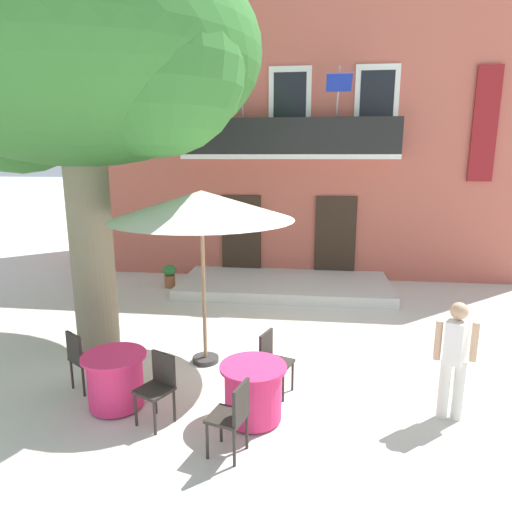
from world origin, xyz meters
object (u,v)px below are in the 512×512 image
at_px(cafe_table_middle, 253,392).
at_px(ground_planter_left, 170,275).
at_px(cafe_chair_near_tree_0, 82,356).
at_px(cafe_umbrella, 202,206).
at_px(cafe_chair_middle_1, 272,358).
at_px(cafe_chair_near_tree_1, 158,384).
at_px(cafe_table_near_tree, 116,380).
at_px(plane_tree, 73,63).
at_px(pedestrian_near_entrance, 455,355).
at_px(cafe_chair_middle_0, 233,414).

distance_m(cafe_table_middle, ground_planter_left, 6.42).
xyz_separation_m(cafe_chair_near_tree_0, cafe_table_middle, (2.56, -0.45, -0.14)).
distance_m(cafe_chair_near_tree_0, cafe_umbrella, 2.83).
relative_size(cafe_chair_near_tree_0, cafe_chair_middle_1, 1.00).
bearing_deg(cafe_chair_near_tree_0, cafe_chair_near_tree_1, -24.80).
bearing_deg(cafe_table_near_tree, ground_planter_left, 100.41).
height_order(plane_tree, cafe_table_middle, plane_tree).
distance_m(plane_tree, cafe_chair_near_tree_0, 4.54).
xyz_separation_m(cafe_chair_near_tree_0, cafe_umbrella, (1.56, 1.13, 2.08)).
bearing_deg(cafe_table_near_tree, pedestrian_near_entrance, 3.25).
bearing_deg(cafe_umbrella, cafe_chair_middle_1, -35.24).
xyz_separation_m(cafe_chair_middle_1, ground_planter_left, (-3.12, 4.98, -0.19)).
bearing_deg(cafe_table_near_tree, cafe_table_middle, -2.62).
xyz_separation_m(cafe_chair_near_tree_0, pedestrian_near_entrance, (5.11, -0.11, 0.37)).
bearing_deg(cafe_chair_middle_1, cafe_table_near_tree, -162.88).
distance_m(cafe_chair_middle_0, cafe_chair_middle_1, 1.51).
relative_size(cafe_table_near_tree, cafe_chair_near_tree_1, 0.95).
bearing_deg(cafe_chair_middle_1, cafe_table_middle, -104.32).
bearing_deg(cafe_chair_middle_0, cafe_chair_near_tree_1, 152.31).
bearing_deg(cafe_table_near_tree, cafe_umbrella, 58.96).
height_order(cafe_chair_near_tree_1, pedestrian_near_entrance, pedestrian_near_entrance).
distance_m(cafe_chair_middle_1, ground_planter_left, 5.88).
height_order(cafe_chair_near_tree_0, pedestrian_near_entrance, pedestrian_near_entrance).
xyz_separation_m(ground_planter_left, pedestrian_near_entrance, (5.48, -5.37, 0.56)).
relative_size(cafe_umbrella, pedestrian_near_entrance, 1.82).
relative_size(ground_planter_left, pedestrian_near_entrance, 0.37).
distance_m(cafe_table_middle, cafe_umbrella, 2.90).
height_order(cafe_chair_near_tree_1, cafe_chair_middle_1, same).
distance_m(cafe_table_middle, cafe_chair_middle_0, 0.77).
bearing_deg(plane_tree, cafe_chair_middle_1, -19.80).
bearing_deg(cafe_table_near_tree, plane_tree, 123.28).
relative_size(plane_tree, ground_planter_left, 11.18).
bearing_deg(plane_tree, ground_planter_left, 87.48).
distance_m(plane_tree, pedestrian_near_entrance, 7.04).
xyz_separation_m(cafe_table_middle, cafe_umbrella, (-1.01, 1.57, 2.22)).
distance_m(plane_tree, cafe_chair_middle_1, 5.51).
xyz_separation_m(plane_tree, cafe_chair_middle_0, (2.97, -2.66, -4.26)).
distance_m(cafe_chair_middle_1, cafe_umbrella, 2.54).
distance_m(cafe_table_near_tree, pedestrian_near_entrance, 4.49).
height_order(cafe_table_middle, cafe_umbrella, cafe_umbrella).
xyz_separation_m(cafe_chair_middle_1, cafe_umbrella, (-1.19, 0.84, 2.08)).
height_order(cafe_chair_near_tree_1, cafe_table_middle, cafe_chair_near_tree_1).
distance_m(cafe_chair_near_tree_0, cafe_chair_middle_1, 2.77).
bearing_deg(cafe_umbrella, cafe_chair_near_tree_1, -96.20).
distance_m(cafe_chair_near_tree_0, cafe_chair_near_tree_1, 1.50).
bearing_deg(cafe_chair_middle_1, plane_tree, 160.20).
distance_m(cafe_chair_near_tree_0, cafe_chair_middle_0, 2.71).
relative_size(plane_tree, cafe_chair_middle_1, 7.34).
height_order(cafe_table_near_tree, cafe_chair_middle_0, cafe_chair_middle_0).
bearing_deg(cafe_table_middle, cafe_chair_middle_0, -100.20).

